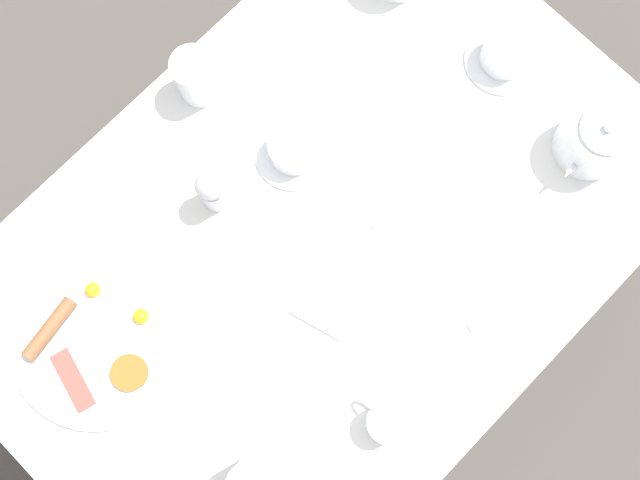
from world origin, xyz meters
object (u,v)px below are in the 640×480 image
Objects in this scene: creamer_jug at (385,422)px; knife_by_plate at (510,292)px; teacup_with_saucer_right at (293,149)px; napkin_folded at (335,291)px; water_glass_short at (196,77)px; teapot_far at (596,138)px; breakfast_plate at (99,337)px; pepper_grinder at (212,190)px; teacup_with_saucer_left at (505,52)px; fork_by_plate at (415,203)px.

knife_by_plate is (-0.01, -0.31, -0.03)m from creamer_jug.
creamer_jug is 0.31m from knife_by_plate.
teacup_with_saucer_right is 0.49m from creamer_jug.
water_glass_short is at bearing -12.26° from napkin_folded.
teapot_far is 0.60m from creamer_jug.
breakfast_plate is 2.60× the size of pepper_grinder.
teapot_far reaches higher than creamer_jug.
teacup_with_saucer_left is (0.22, -0.02, -0.02)m from teapot_far.
pepper_grinder is at bearing 76.40° from teacup_with_saucer_right.
water_glass_short reaches higher than fork_by_plate.
water_glass_short is 0.88× the size of pepper_grinder.
breakfast_plate is 1.60× the size of knife_by_plate.
breakfast_plate is at bearing 67.89° from fork_by_plate.
teapot_far is 2.34× the size of creamer_jug.
creamer_jug reaches higher than fork_by_plate.
breakfast_plate is 0.31m from pepper_grinder.
pepper_grinder is (0.03, -0.31, 0.05)m from breakfast_plate.
breakfast_plate is at bearing -26.99° from teapot_far.
pepper_grinder is at bearing 144.20° from water_glass_short.
fork_by_plate is (0.01, -0.21, -0.00)m from napkin_folded.
water_glass_short reaches higher than napkin_folded.
water_glass_short is 0.44m from fork_by_plate.
water_glass_short reaches higher than teacup_with_saucer_left.
pepper_grinder is at bearing 6.25° from napkin_folded.
fork_by_plate is (-0.21, -0.08, -0.02)m from teacup_with_saucer_right.
pepper_grinder is 0.69× the size of fork_by_plate.
napkin_folded is (-0.23, -0.33, -0.00)m from breakfast_plate.
fork_by_plate is at bearing -112.11° from breakfast_plate.
pepper_grinder is at bearing 43.15° from fork_by_plate.
teacup_with_saucer_left is 0.57m from pepper_grinder.
breakfast_plate is at bearing 50.82° from knife_by_plate.
napkin_folded is 0.21m from fork_by_plate.
pepper_grinder is at bearing -40.36° from teapot_far.
creamer_jug reaches higher than teacup_with_saucer_left.
breakfast_plate is at bearing 80.16° from teacup_with_saucer_left.
teapot_far is at bearing -116.84° from fork_by_plate.
pepper_grinder is (-0.17, 0.12, 0.01)m from water_glass_short.
pepper_grinder is (0.47, -0.07, 0.03)m from creamer_jug.
creamer_jug is 0.55× the size of napkin_folded.
teacup_with_saucer_right is (0.36, 0.37, -0.02)m from teapot_far.
water_glass_short is at bearing 50.51° from teacup_with_saucer_left.
teacup_with_saucer_left is 1.32× the size of water_glass_short.
creamer_jug is at bearing 88.95° from knife_by_plate.
fork_by_plate is (0.15, 0.29, -0.05)m from teapot_far.
water_glass_short is 0.67m from creamer_jug.
fork_by_plate is at bearing -54.60° from creamer_jug.
water_glass_short is 0.54× the size of knife_by_plate.
teacup_with_saucer_left and teacup_with_saucer_right have the same top height.
fork_by_plate is at bearing 0.30° from knife_by_plate.
teapot_far reaches higher than fork_by_plate.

